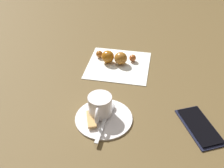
{
  "coord_description": "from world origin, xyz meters",
  "views": [
    {
      "loc": [
        0.61,
        0.03,
        0.49
      ],
      "look_at": [
        0.0,
        -0.0,
        0.02
      ],
      "focal_mm": 44.34,
      "sensor_mm": 36.0,
      "label": 1
    }
  ],
  "objects_px": {
    "saucer": "(104,118)",
    "teaspoon": "(106,115)",
    "espresso_cup": "(100,105)",
    "cell_phone": "(199,126)",
    "sugar_packet": "(91,119)",
    "croissant": "(114,57)",
    "napkin": "(118,65)"
  },
  "relations": [
    {
      "from": "sugar_packet",
      "to": "croissant",
      "type": "distance_m",
      "value": 0.27
    },
    {
      "from": "espresso_cup",
      "to": "napkin",
      "type": "bearing_deg",
      "value": 170.99
    },
    {
      "from": "saucer",
      "to": "espresso_cup",
      "type": "bearing_deg",
      "value": -137.3
    },
    {
      "from": "saucer",
      "to": "teaspoon",
      "type": "relative_size",
      "value": 1.04
    },
    {
      "from": "espresso_cup",
      "to": "teaspoon",
      "type": "relative_size",
      "value": 0.63
    },
    {
      "from": "saucer",
      "to": "napkin",
      "type": "xyz_separation_m",
      "value": [
        -0.24,
        0.03,
        -0.0
      ]
    },
    {
      "from": "croissant",
      "to": "sugar_packet",
      "type": "bearing_deg",
      "value": -8.95
    },
    {
      "from": "teaspoon",
      "to": "cell_phone",
      "type": "relative_size",
      "value": 0.92
    },
    {
      "from": "saucer",
      "to": "croissant",
      "type": "bearing_deg",
      "value": 177.0
    },
    {
      "from": "espresso_cup",
      "to": "sugar_packet",
      "type": "height_order",
      "value": "espresso_cup"
    },
    {
      "from": "teaspoon",
      "to": "sugar_packet",
      "type": "distance_m",
      "value": 0.04
    },
    {
      "from": "sugar_packet",
      "to": "cell_phone",
      "type": "distance_m",
      "value": 0.26
    },
    {
      "from": "cell_phone",
      "to": "espresso_cup",
      "type": "bearing_deg",
      "value": -96.12
    },
    {
      "from": "sugar_packet",
      "to": "napkin",
      "type": "xyz_separation_m",
      "value": [
        -0.26,
        0.06,
        -0.01
      ]
    },
    {
      "from": "sugar_packet",
      "to": "cell_phone",
      "type": "bearing_deg",
      "value": 77.77
    },
    {
      "from": "saucer",
      "to": "teaspoon",
      "type": "xyz_separation_m",
      "value": [
        -0.0,
        0.01,
        0.01
      ]
    },
    {
      "from": "croissant",
      "to": "teaspoon",
      "type": "bearing_deg",
      "value": -1.69
    },
    {
      "from": "sugar_packet",
      "to": "napkin",
      "type": "bearing_deg",
      "value": 155.73
    },
    {
      "from": "espresso_cup",
      "to": "napkin",
      "type": "height_order",
      "value": "espresso_cup"
    },
    {
      "from": "saucer",
      "to": "espresso_cup",
      "type": "relative_size",
      "value": 1.65
    },
    {
      "from": "croissant",
      "to": "cell_phone",
      "type": "relative_size",
      "value": 0.93
    },
    {
      "from": "napkin",
      "to": "croissant",
      "type": "relative_size",
      "value": 1.38
    },
    {
      "from": "espresso_cup",
      "to": "croissant",
      "type": "relative_size",
      "value": 0.62
    },
    {
      "from": "sugar_packet",
      "to": "croissant",
      "type": "bearing_deg",
      "value": 159.04
    },
    {
      "from": "espresso_cup",
      "to": "cell_phone",
      "type": "height_order",
      "value": "espresso_cup"
    },
    {
      "from": "teaspoon",
      "to": "napkin",
      "type": "distance_m",
      "value": 0.24
    },
    {
      "from": "sugar_packet",
      "to": "cell_phone",
      "type": "relative_size",
      "value": 0.38
    },
    {
      "from": "teaspoon",
      "to": "napkin",
      "type": "relative_size",
      "value": 0.72
    },
    {
      "from": "saucer",
      "to": "teaspoon",
      "type": "bearing_deg",
      "value": 104.21
    },
    {
      "from": "teaspoon",
      "to": "cell_phone",
      "type": "xyz_separation_m",
      "value": [
        0.02,
        0.23,
        -0.01
      ]
    },
    {
      "from": "sugar_packet",
      "to": "espresso_cup",
      "type": "bearing_deg",
      "value": 130.6
    },
    {
      "from": "teaspoon",
      "to": "croissant",
      "type": "bearing_deg",
      "value": 178.31
    }
  ]
}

